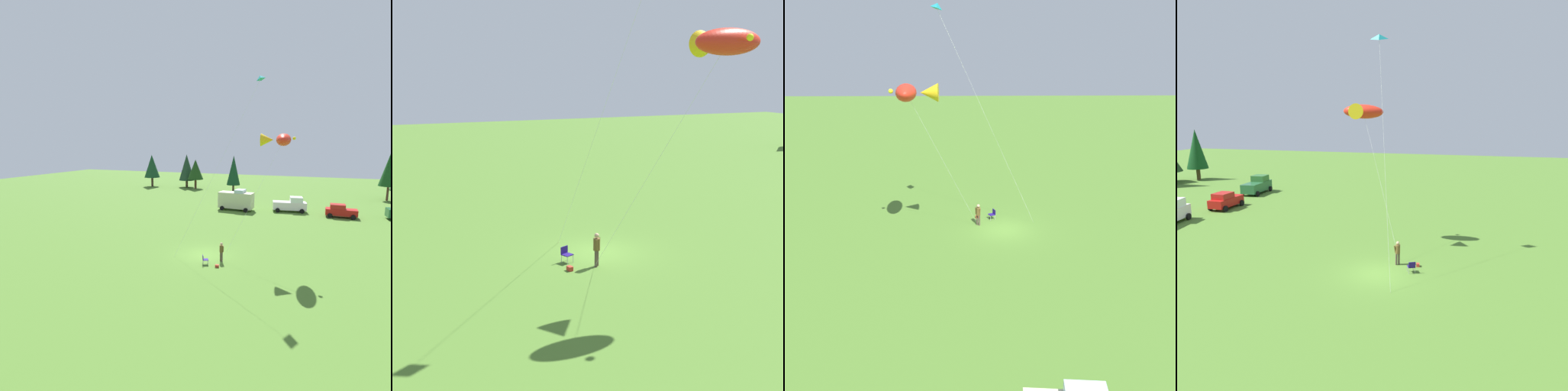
# 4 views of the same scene
# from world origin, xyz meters

# --- Properties ---
(ground_plane) EXTENTS (160.00, 160.00, 0.00)m
(ground_plane) POSITION_xyz_m (0.00, 0.00, 0.00)
(ground_plane) COLOR #4C762A
(person_kite_flyer) EXTENTS (0.50, 0.52, 1.74)m
(person_kite_flyer) POSITION_xyz_m (1.95, -0.97, 1.02)
(person_kite_flyer) COLOR #4F3F34
(person_kite_flyer) RESTS_ON ground
(folding_chair) EXTENTS (0.64, 0.64, 0.82)m
(folding_chair) POSITION_xyz_m (0.76, -2.17, 0.49)
(folding_chair) COLOR navy
(folding_chair) RESTS_ON ground
(backpack_on_grass) EXTENTS (0.35, 0.27, 0.22)m
(backpack_on_grass) POSITION_xyz_m (1.98, -2.43, 0.11)
(backpack_on_grass) COLOR #B23424
(backpack_on_grass) RESTS_ON ground
(kite_large_fish) EXTENTS (5.59, 5.74, 11.39)m
(kite_large_fish) POSITION_xyz_m (6.19, 2.89, 10.78)
(kite_large_fish) COLOR red
(kite_large_fish) RESTS_ON ground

